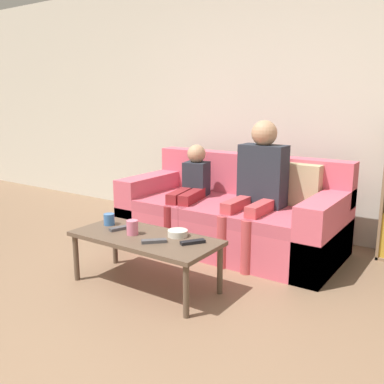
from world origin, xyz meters
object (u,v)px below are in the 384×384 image
Objects in this scene: coffee_table at (145,241)px; cup_far at (132,227)px; tv_remote_0 at (154,241)px; tv_remote_1 at (193,242)px; tv_remote_2 at (120,228)px; snack_bowl at (178,233)px; person_child at (190,189)px; cup_near at (109,219)px; couch at (232,217)px; person_adult at (259,179)px.

coffee_table is 0.13m from cup_far.
tv_remote_0 is 0.92× the size of tv_remote_1.
tv_remote_0 is 0.40m from tv_remote_2.
tv_remote_2 is 1.24× the size of snack_bowl.
person_child is 0.92m from cup_near.
couch reaches higher than tv_remote_1.
snack_bowl is at bearing -101.94° from person_adult.
couch reaches higher than cup_near.
couch is 18.87× the size of cup_far.
cup_near is 0.84× the size of cup_far.
tv_remote_1 is (0.23, 0.13, 0.00)m from tv_remote_0.
cup_far reaches higher than tv_remote_0.
cup_near is 0.17m from tv_remote_2.
person_adult is (0.29, -0.08, 0.39)m from couch.
tv_remote_2 is (0.02, -0.94, -0.13)m from person_child.
person_child is 6.42× the size of snack_bowl.
snack_bowl reaches higher than tv_remote_2.
cup_near is (-0.50, -1.05, 0.15)m from couch.
tv_remote_0 is at bearing -26.60° from coffee_table.
person_adult is 6.91× the size of tv_remote_1.
snack_bowl is (-0.19, -0.90, -0.27)m from person_adult.
person_child is at bearing -174.36° from person_adult.
cup_far is at bearing -99.58° from couch.
couch is 1.15m from cup_far.
tv_remote_2 is at bearing -14.85° from cup_near.
snack_bowl is (0.29, 0.15, -0.03)m from cup_far.
person_adult is 1.27× the size of person_child.
person_child reaches higher than snack_bowl.
couch is at bearing 80.42° from cup_far.
tv_remote_2 is (-0.25, 0.02, 0.05)m from coffee_table.
snack_bowl is at bearing 32.69° from tv_remote_2.
cup_near is at bearing -173.19° from snack_bowl.
coffee_table is 0.25m from tv_remote_2.
couch is 11.71× the size of tv_remote_1.
person_child reaches higher than cup_far.
cup_far is (-0.10, -0.02, 0.09)m from coffee_table.
person_adult is 1.22m from tv_remote_2.
snack_bowl reaches higher than coffee_table.
tv_remote_2 is at bearing -107.44° from couch.
cup_far is 0.33m from snack_bowl.
person_child is at bearing 105.84° from coffee_table.
person_adult reaches higher than tv_remote_0.
tv_remote_0 is (-0.24, -1.10, -0.28)m from person_adult.
tv_remote_2 reaches higher than coffee_table.
person_adult reaches higher than coffee_table.
couch reaches higher than tv_remote_2.
snack_bowl is (0.47, -0.83, -0.12)m from person_child.
person_adult reaches higher than person_child.
cup_far is at bearing -168.65° from coffee_table.
person_adult reaches higher than tv_remote_1.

